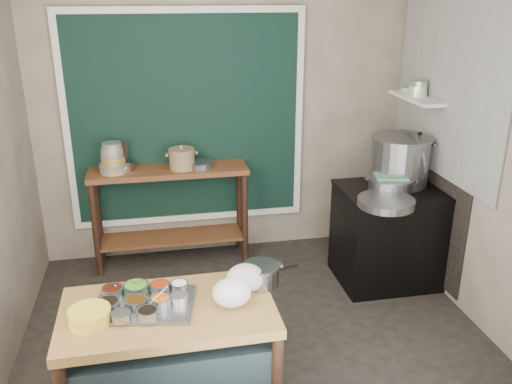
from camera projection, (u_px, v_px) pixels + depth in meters
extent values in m
cube|color=#2C2822|center=(253.00, 330.00, 4.24)|extent=(3.50, 3.00, 0.02)
cube|color=gray|center=(223.00, 112.00, 5.13)|extent=(3.50, 0.02, 2.80)
cube|color=gray|center=(483.00, 145.00, 4.06)|extent=(0.02, 3.00, 2.80)
cube|color=black|center=(187.00, 120.00, 5.05)|extent=(2.10, 0.02, 1.90)
cube|color=#B2B2AA|center=(449.00, 74.00, 4.40)|extent=(0.02, 1.70, 1.70)
cube|color=black|center=(428.00, 201.00, 4.90)|extent=(0.01, 1.30, 1.30)
cube|color=beige|center=(417.00, 98.00, 4.75)|extent=(0.22, 0.70, 0.03)
cube|color=olive|center=(171.00, 361.00, 3.30)|extent=(1.26, 0.73, 0.75)
cube|color=brown|center=(171.00, 216.00, 5.15)|extent=(1.45, 0.40, 0.95)
cube|color=black|center=(390.00, 236.00, 4.84)|extent=(0.90, 0.68, 0.85)
cube|color=black|center=(394.00, 190.00, 4.68)|extent=(0.92, 0.69, 0.03)
cube|color=gray|center=(144.00, 304.00, 3.18)|extent=(0.64, 0.50, 0.03)
cylinder|color=gray|center=(160.00, 288.00, 3.28)|extent=(0.12, 0.12, 0.05)
cylinder|color=gray|center=(179.00, 286.00, 3.30)|extent=(0.11, 0.11, 0.05)
cylinder|color=gray|center=(161.00, 301.00, 3.14)|extent=(0.12, 0.12, 0.05)
cylinder|color=gray|center=(136.00, 303.00, 3.11)|extent=(0.13, 0.13, 0.05)
cylinder|color=silver|center=(179.00, 298.00, 3.17)|extent=(0.10, 0.10, 0.05)
cylinder|color=gray|center=(108.00, 305.00, 3.10)|extent=(0.14, 0.14, 0.05)
cylinder|color=gray|center=(148.00, 314.00, 3.02)|extent=(0.12, 0.12, 0.05)
cylinder|color=gray|center=(136.00, 289.00, 3.26)|extent=(0.15, 0.15, 0.06)
cylinder|color=gray|center=(113.00, 292.00, 3.23)|extent=(0.13, 0.13, 0.05)
cylinder|color=gray|center=(121.00, 316.00, 3.00)|extent=(0.11, 0.11, 0.05)
cylinder|color=gold|center=(90.00, 316.00, 3.00)|extent=(0.25, 0.25, 0.09)
ellipsoid|color=white|center=(232.00, 293.00, 3.16)|extent=(0.24, 0.21, 0.17)
ellipsoid|color=white|center=(245.00, 278.00, 3.32)|extent=(0.29, 0.27, 0.18)
cylinder|color=tan|center=(114.00, 170.00, 4.86)|extent=(0.24, 0.24, 0.05)
cylinder|color=gray|center=(113.00, 165.00, 4.84)|extent=(0.23, 0.23, 0.05)
cylinder|color=gold|center=(113.00, 160.00, 4.83)|extent=(0.21, 0.21, 0.05)
cylinder|color=gray|center=(112.00, 155.00, 4.81)|extent=(0.20, 0.20, 0.05)
cylinder|color=tan|center=(112.00, 150.00, 4.80)|extent=(0.19, 0.19, 0.05)
cylinder|color=gray|center=(111.00, 145.00, 4.78)|extent=(0.17, 0.17, 0.05)
cylinder|color=gray|center=(126.00, 166.00, 4.91)|extent=(0.16, 0.16, 0.09)
cylinder|color=gray|center=(201.00, 165.00, 4.99)|extent=(0.29, 0.29, 0.06)
cylinder|color=gray|center=(415.00, 158.00, 4.72)|extent=(0.17, 0.48, 0.47)
cube|color=#508366|center=(391.00, 176.00, 4.56)|extent=(0.29, 0.25, 0.02)
cylinder|color=gray|center=(386.00, 202.00, 4.30)|extent=(0.58, 0.58, 0.06)
cylinder|color=silver|center=(417.00, 94.00, 4.74)|extent=(0.17, 0.17, 0.05)
cylinder|color=silver|center=(418.00, 88.00, 4.72)|extent=(0.16, 0.16, 0.05)
cylinder|color=gray|center=(418.00, 83.00, 4.71)|extent=(0.15, 0.15, 0.05)
cylinder|color=gray|center=(409.00, 90.00, 4.89)|extent=(0.19, 0.19, 0.05)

